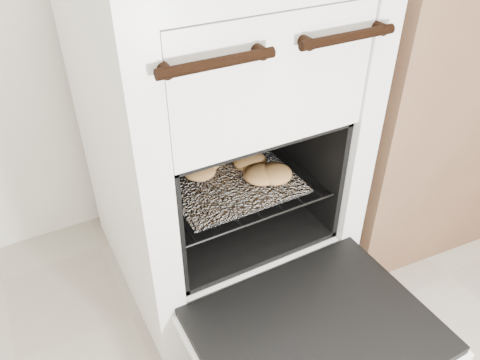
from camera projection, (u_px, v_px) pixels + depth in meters
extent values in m
cube|color=white|center=(212.00, 133.00, 1.38)|extent=(0.65, 0.69, 0.99)
cylinder|color=black|center=(217.00, 63.00, 0.85)|extent=(0.24, 0.02, 0.02)
cylinder|color=black|center=(348.00, 37.00, 0.96)|extent=(0.24, 0.02, 0.02)
cube|color=black|center=(316.00, 330.00, 1.13)|extent=(0.56, 0.43, 0.03)
cube|color=white|center=(315.00, 335.00, 1.14)|extent=(0.58, 0.45, 0.02)
cylinder|color=black|center=(152.00, 201.00, 1.29)|extent=(0.01, 0.45, 0.01)
cylinder|color=black|center=(292.00, 158.00, 1.47)|extent=(0.01, 0.45, 0.01)
cylinder|color=black|center=(263.00, 219.00, 1.22)|extent=(0.46, 0.01, 0.01)
cylinder|color=black|center=(196.00, 145.00, 1.53)|extent=(0.46, 0.01, 0.01)
cylinder|color=black|center=(164.00, 197.00, 1.30)|extent=(0.01, 0.43, 0.01)
cylinder|color=black|center=(186.00, 190.00, 1.33)|extent=(0.01, 0.43, 0.01)
cylinder|color=black|center=(206.00, 184.00, 1.35)|extent=(0.01, 0.43, 0.01)
cylinder|color=black|center=(226.00, 178.00, 1.38)|extent=(0.01, 0.43, 0.01)
cylinder|color=black|center=(245.00, 172.00, 1.40)|extent=(0.01, 0.43, 0.01)
cylinder|color=black|center=(264.00, 166.00, 1.43)|extent=(0.01, 0.43, 0.01)
cylinder|color=black|center=(281.00, 161.00, 1.45)|extent=(0.01, 0.43, 0.01)
cube|color=white|center=(229.00, 180.00, 1.36)|extent=(0.37, 0.32, 0.01)
ellipsoid|color=tan|center=(250.00, 161.00, 1.39)|extent=(0.14, 0.14, 0.04)
ellipsoid|color=tan|center=(200.00, 171.00, 1.36)|extent=(0.12, 0.12, 0.04)
ellipsoid|color=tan|center=(275.00, 173.00, 1.34)|extent=(0.14, 0.14, 0.05)
ellipsoid|color=tan|center=(201.00, 162.00, 1.38)|extent=(0.16, 0.16, 0.05)
ellipsoid|color=tan|center=(261.00, 174.00, 1.34)|extent=(0.13, 0.13, 0.04)
ellipsoid|color=tan|center=(216.00, 156.00, 1.42)|extent=(0.11, 0.11, 0.05)
cube|color=brown|center=(441.00, 83.00, 1.68)|extent=(1.04, 0.74, 0.98)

